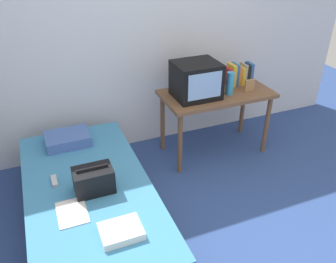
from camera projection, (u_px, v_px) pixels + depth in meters
wall_back at (139, 30)px, 3.59m from camera, size 5.20×0.10×2.60m
bed at (91, 207)px, 2.89m from camera, size 1.00×2.00×0.44m
desk at (216, 100)px, 3.71m from camera, size 1.16×0.60×0.72m
tv at (196, 80)px, 3.48m from camera, size 0.44×0.39×0.36m
water_bottle at (230, 83)px, 3.56m from camera, size 0.08×0.08×0.24m
book_row at (238, 75)px, 3.80m from camera, size 0.30×0.16×0.24m
picture_frame at (250, 85)px, 3.66m from camera, size 0.11×0.02×0.13m
pillow at (68, 139)px, 3.30m from camera, size 0.41×0.30×0.10m
handbag at (94, 180)px, 2.69m from camera, size 0.30×0.20×0.22m
magazine at (72, 212)px, 2.52m from camera, size 0.21×0.29×0.01m
remote_dark at (115, 232)px, 2.35m from camera, size 0.04×0.16×0.02m
remote_silver at (54, 181)px, 2.82m from camera, size 0.04×0.14×0.02m
folded_towel at (121, 231)px, 2.33m from camera, size 0.28×0.22×0.06m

